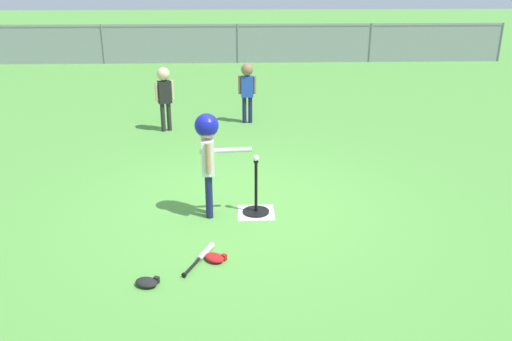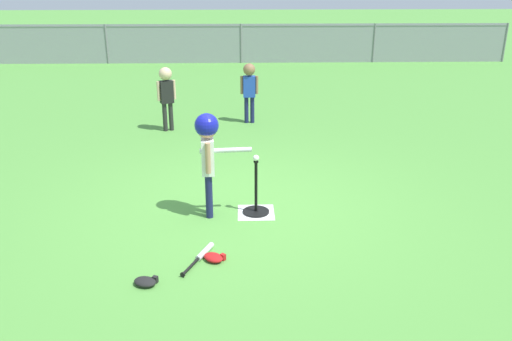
{
  "view_description": "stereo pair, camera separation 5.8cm",
  "coord_description": "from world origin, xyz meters",
  "px_view_note": "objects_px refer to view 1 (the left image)",
  "views": [
    {
      "loc": [
        -0.07,
        -6.1,
        2.84
      ],
      "look_at": [
        0.15,
        -0.19,
        0.55
      ],
      "focal_mm": 37.78,
      "sensor_mm": 36.0,
      "label": 1
    },
    {
      "loc": [
        -0.01,
        -6.1,
        2.84
      ],
      "look_at": [
        0.15,
        -0.19,
        0.55
      ],
      "focal_mm": 37.78,
      "sensor_mm": 36.0,
      "label": 2
    }
  ],
  "objects_px": {
    "glove_by_plate": "(215,258)",
    "spare_bat_silver": "(203,255)",
    "glove_near_bats": "(147,282)",
    "baseball_on_tee": "(256,158)",
    "batting_tee": "(256,205)",
    "fielder_near_left": "(247,85)",
    "batter_child": "(208,144)",
    "fielder_deep_left": "(164,91)"
  },
  "relations": [
    {
      "from": "baseball_on_tee",
      "to": "spare_bat_silver",
      "type": "height_order",
      "value": "baseball_on_tee"
    },
    {
      "from": "batting_tee",
      "to": "glove_near_bats",
      "type": "relative_size",
      "value": 2.53
    },
    {
      "from": "baseball_on_tee",
      "to": "fielder_deep_left",
      "type": "bearing_deg",
      "value": 113.14
    },
    {
      "from": "spare_bat_silver",
      "to": "batting_tee",
      "type": "bearing_deg",
      "value": 60.64
    },
    {
      "from": "spare_bat_silver",
      "to": "batter_child",
      "type": "bearing_deg",
      "value": 88.11
    },
    {
      "from": "baseball_on_tee",
      "to": "glove_by_plate",
      "type": "bearing_deg",
      "value": -112.44
    },
    {
      "from": "batting_tee",
      "to": "fielder_deep_left",
      "type": "bearing_deg",
      "value": 113.14
    },
    {
      "from": "fielder_near_left",
      "to": "fielder_deep_left",
      "type": "xyz_separation_m",
      "value": [
        -1.47,
        -0.47,
        0.01
      ]
    },
    {
      "from": "batting_tee",
      "to": "baseball_on_tee",
      "type": "distance_m",
      "value": 0.6
    },
    {
      "from": "fielder_near_left",
      "to": "spare_bat_silver",
      "type": "relative_size",
      "value": 1.82
    },
    {
      "from": "batter_child",
      "to": "spare_bat_silver",
      "type": "height_order",
      "value": "batter_child"
    },
    {
      "from": "fielder_near_left",
      "to": "baseball_on_tee",
      "type": "bearing_deg",
      "value": -89.77
    },
    {
      "from": "fielder_deep_left",
      "to": "spare_bat_silver",
      "type": "distance_m",
      "value": 4.66
    },
    {
      "from": "fielder_near_left",
      "to": "glove_near_bats",
      "type": "bearing_deg",
      "value": -101.02
    },
    {
      "from": "baseball_on_tee",
      "to": "spare_bat_silver",
      "type": "relative_size",
      "value": 0.12
    },
    {
      "from": "spare_bat_silver",
      "to": "glove_near_bats",
      "type": "xyz_separation_m",
      "value": [
        -0.5,
        -0.5,
        0.01
      ]
    },
    {
      "from": "batting_tee",
      "to": "batter_child",
      "type": "xyz_separation_m",
      "value": [
        -0.55,
        -0.05,
        0.79
      ]
    },
    {
      "from": "baseball_on_tee",
      "to": "glove_by_plate",
      "type": "xyz_separation_m",
      "value": [
        -0.46,
        -1.11,
        -0.67
      ]
    },
    {
      "from": "glove_near_bats",
      "to": "batting_tee",
      "type": "bearing_deg",
      "value": 54.88
    },
    {
      "from": "batter_child",
      "to": "glove_near_bats",
      "type": "distance_m",
      "value": 1.81
    },
    {
      "from": "batting_tee",
      "to": "spare_bat_silver",
      "type": "bearing_deg",
      "value": -119.36
    },
    {
      "from": "baseball_on_tee",
      "to": "glove_by_plate",
      "type": "height_order",
      "value": "baseball_on_tee"
    },
    {
      "from": "spare_bat_silver",
      "to": "glove_by_plate",
      "type": "xyz_separation_m",
      "value": [
        0.13,
        -0.07,
        0.01
      ]
    },
    {
      "from": "baseball_on_tee",
      "to": "spare_bat_silver",
      "type": "bearing_deg",
      "value": -119.36
    },
    {
      "from": "fielder_deep_left",
      "to": "fielder_near_left",
      "type": "bearing_deg",
      "value": 17.7
    },
    {
      "from": "batting_tee",
      "to": "spare_bat_silver",
      "type": "xyz_separation_m",
      "value": [
        -0.59,
        -1.04,
        -0.08
      ]
    },
    {
      "from": "spare_bat_silver",
      "to": "glove_near_bats",
      "type": "bearing_deg",
      "value": -134.94
    },
    {
      "from": "spare_bat_silver",
      "to": "glove_by_plate",
      "type": "bearing_deg",
      "value": -29.0
    },
    {
      "from": "fielder_deep_left",
      "to": "glove_by_plate",
      "type": "bearing_deg",
      "value": -77.4
    },
    {
      "from": "glove_by_plate",
      "to": "glove_near_bats",
      "type": "height_order",
      "value": "same"
    },
    {
      "from": "glove_by_plate",
      "to": "spare_bat_silver",
      "type": "bearing_deg",
      "value": 151.0
    },
    {
      "from": "glove_near_bats",
      "to": "batter_child",
      "type": "bearing_deg",
      "value": 70.49
    },
    {
      "from": "batting_tee",
      "to": "batter_child",
      "type": "bearing_deg",
      "value": -175.29
    },
    {
      "from": "fielder_deep_left",
      "to": "glove_near_bats",
      "type": "relative_size",
      "value": 4.31
    },
    {
      "from": "glove_by_plate",
      "to": "glove_near_bats",
      "type": "relative_size",
      "value": 1.02
    },
    {
      "from": "fielder_near_left",
      "to": "glove_near_bats",
      "type": "relative_size",
      "value": 4.23
    },
    {
      "from": "glove_near_bats",
      "to": "glove_by_plate",
      "type": "bearing_deg",
      "value": 34.42
    },
    {
      "from": "fielder_near_left",
      "to": "batting_tee",
      "type": "bearing_deg",
      "value": -89.77
    },
    {
      "from": "batting_tee",
      "to": "fielder_deep_left",
      "type": "relative_size",
      "value": 0.59
    },
    {
      "from": "baseball_on_tee",
      "to": "batter_child",
      "type": "height_order",
      "value": "batter_child"
    },
    {
      "from": "spare_bat_silver",
      "to": "glove_by_plate",
      "type": "distance_m",
      "value": 0.15
    },
    {
      "from": "baseball_on_tee",
      "to": "fielder_deep_left",
      "type": "distance_m",
      "value": 3.78
    }
  ]
}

